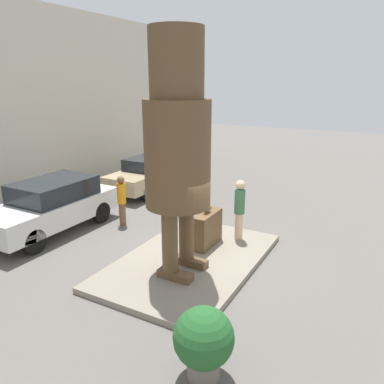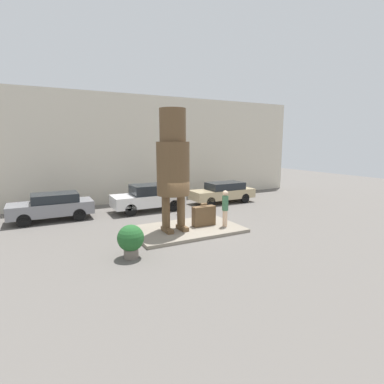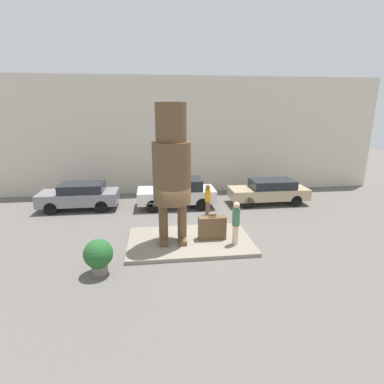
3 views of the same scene
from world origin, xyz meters
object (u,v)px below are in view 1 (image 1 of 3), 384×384
tourist (240,207)px  parked_car_white (51,205)px  giant_suitcase (207,229)px  statue_figure (177,139)px  parked_car_tan (151,172)px  planter_pot (204,340)px  worker_hivis (122,198)px

tourist → parked_car_white: (-1.95, 5.61, -0.26)m
giant_suitcase → parked_car_white: (-1.09, 4.99, 0.23)m
statue_figure → parked_car_tan: 8.32m
giant_suitcase → planter_pot: size_ratio=0.92×
parked_car_white → planter_pot: parked_car_white is taller
statue_figure → planter_pot: statue_figure is taller
parked_car_white → parked_car_tan: bearing=179.8°
statue_figure → planter_pot: bearing=-142.5°
giant_suitcase → parked_car_tan: bearing=48.3°
statue_figure → tourist: size_ratio=3.12×
parked_car_white → worker_hivis: size_ratio=2.62×
statue_figure → worker_hivis: bearing=58.8°
parked_car_white → planter_pot: (-3.23, -7.08, -0.17)m
giant_suitcase → worker_hivis: worker_hivis is taller
tourist → giant_suitcase: bearing=143.9°
parked_car_white → tourist: bearing=109.1°
parked_car_white → worker_hivis: bearing=132.6°
planter_pot → giant_suitcase: bearing=25.8°
parked_car_white → parked_car_tan: parked_car_white is taller
statue_figure → planter_pot: 4.31m
giant_suitcase → parked_car_tan: size_ratio=0.25×
statue_figure → tourist: bearing=-12.6°
giant_suitcase → tourist: tourist is taller
worker_hivis → tourist: bearing=-83.5°
tourist → planter_pot: (-5.18, -1.47, -0.42)m
statue_figure → worker_hivis: statue_figure is taller
parked_car_tan → worker_hivis: (-4.02, -1.60, 0.14)m
parked_car_white → worker_hivis: (1.49, -1.62, 0.04)m
statue_figure → worker_hivis: 4.72m
giant_suitcase → worker_hivis: 3.40m
worker_hivis → statue_figure: bearing=-121.2°
parked_car_white → worker_hivis: worker_hivis is taller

